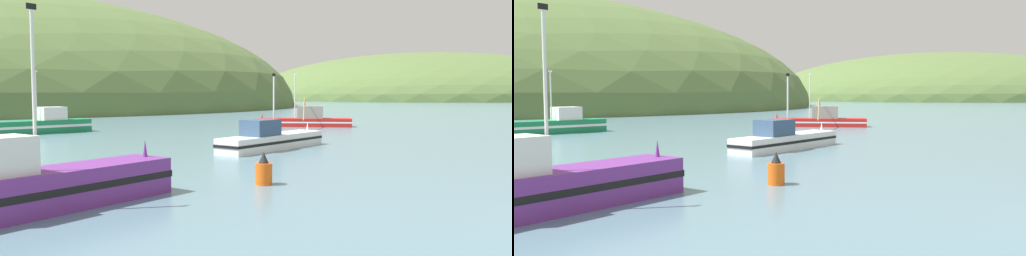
% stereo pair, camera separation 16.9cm
% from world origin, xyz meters
% --- Properties ---
extents(hill_far_center, '(184.16, 147.32, 44.67)m').
position_xyz_m(hill_far_center, '(142.12, 210.86, 0.00)').
color(hill_far_center, '#516B38').
rests_on(hill_far_center, ground).
extents(fishing_boat_white, '(9.67, 7.79, 5.42)m').
position_xyz_m(fishing_boat_white, '(-3.27, 24.64, 0.72)').
color(fishing_boat_white, white).
rests_on(fishing_boat_white, ground).
extents(fishing_boat_red, '(11.07, 17.89, 6.22)m').
position_xyz_m(fishing_boat_red, '(8.23, 46.16, 0.78)').
color(fishing_boat_red, red).
rests_on(fishing_boat_red, ground).
extents(fishing_boat_green, '(10.73, 7.10, 6.16)m').
position_xyz_m(fishing_boat_green, '(-20.76, 44.31, 0.84)').
color(fishing_boat_green, '#197A47').
rests_on(fishing_boat_green, ground).
extents(fishing_boat_purple, '(9.89, 8.14, 7.09)m').
position_xyz_m(fishing_boat_purple, '(-17.25, 8.36, 0.87)').
color(fishing_boat_purple, '#6B2D84').
rests_on(fishing_boat_purple, ground).
extents(channel_buoy, '(0.77, 0.77, 1.47)m').
position_xyz_m(channel_buoy, '(-8.07, 11.31, 0.60)').
color(channel_buoy, '#E55914').
rests_on(channel_buoy, ground).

